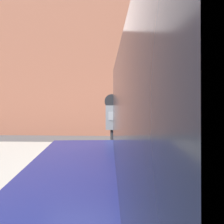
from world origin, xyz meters
The scene contains 3 objects.
sidewalk centered at (0.00, 2.20, 0.06)m, with size 24.00×2.80×0.12m.
building_facade centered at (0.00, 4.94, 2.58)m, with size 24.00×0.30×5.16m.
parking_meter centered at (-0.33, 1.23, 1.20)m, with size 0.22×0.15×1.47m.
Camera 1 is at (-0.26, -1.41, 1.63)m, focal length 28.00 mm.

